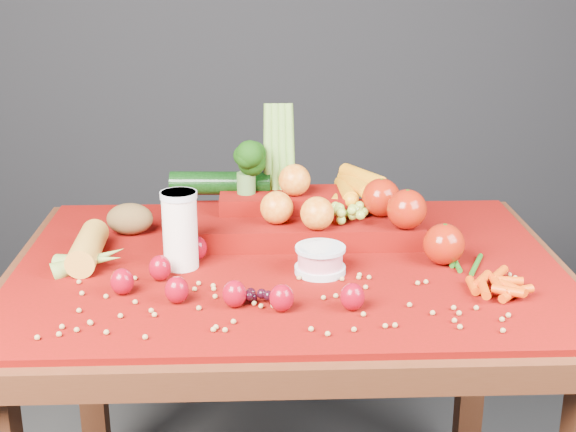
{
  "coord_description": "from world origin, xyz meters",
  "views": [
    {
      "loc": [
        -0.06,
        -1.45,
        1.35
      ],
      "look_at": [
        0.0,
        0.02,
        0.85
      ],
      "focal_mm": 50.0,
      "sensor_mm": 36.0,
      "label": 1
    }
  ],
  "objects_px": {
    "table": "(288,311)",
    "milk_glass": "(180,227)",
    "yogurt_bowl": "(320,259)",
    "produce_mound": "(306,209)"
  },
  "relations": [
    {
      "from": "milk_glass",
      "to": "yogurt_bowl",
      "type": "distance_m",
      "value": 0.27
    },
    {
      "from": "table",
      "to": "yogurt_bowl",
      "type": "xyz_separation_m",
      "value": [
        0.06,
        -0.06,
        0.14
      ]
    },
    {
      "from": "table",
      "to": "produce_mound",
      "type": "height_order",
      "value": "produce_mound"
    },
    {
      "from": "yogurt_bowl",
      "to": "produce_mound",
      "type": "relative_size",
      "value": 0.16
    },
    {
      "from": "table",
      "to": "milk_glass",
      "type": "height_order",
      "value": "milk_glass"
    },
    {
      "from": "yogurt_bowl",
      "to": "produce_mound",
      "type": "xyz_separation_m",
      "value": [
        -0.01,
        0.21,
        0.03
      ]
    },
    {
      "from": "milk_glass",
      "to": "yogurt_bowl",
      "type": "bearing_deg",
      "value": -8.42
    },
    {
      "from": "milk_glass",
      "to": "produce_mound",
      "type": "distance_m",
      "value": 0.3
    },
    {
      "from": "table",
      "to": "milk_glass",
      "type": "distance_m",
      "value": 0.28
    },
    {
      "from": "yogurt_bowl",
      "to": "produce_mound",
      "type": "height_order",
      "value": "produce_mound"
    }
  ]
}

